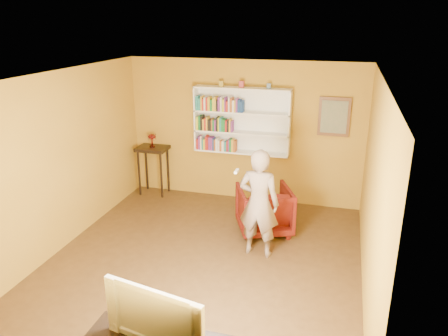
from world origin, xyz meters
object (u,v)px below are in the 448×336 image
Objects in this scene: ruby_lustre at (152,138)px; television at (160,312)px; person at (259,203)px; console_table at (153,155)px; armchair at (264,210)px; bookshelf at (243,120)px.

ruby_lustre is 0.25× the size of television.
person is (2.51, -1.81, -0.34)m from ruby_lustre.
television is (2.11, -4.50, 0.02)m from console_table.
person reaches higher than console_table.
bookshelf is at bearing -84.50° from armchair.
bookshelf is at bearing -65.35° from person.
ruby_lustre reaches higher than television.
person is (2.51, -1.81, 0.02)m from console_table.
console_table is 3.72× the size of ruby_lustre.
television is (-0.35, -3.44, 0.43)m from armchair.
console_table is 2.72m from armchair.
console_table is at bearing 126.54° from television.
bookshelf is 2.08× the size of armchair.
armchair is 3.48m from television.
person reaches higher than ruby_lustre.
person is at bearing -35.82° from console_table.
armchair is (0.68, -1.22, -1.20)m from bookshelf.
ruby_lustre reaches higher than console_table.
bookshelf is 1.84× the size of console_table.
person reaches higher than television.
armchair is 0.82× the size of television.
console_table is 0.36m from ruby_lustre.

